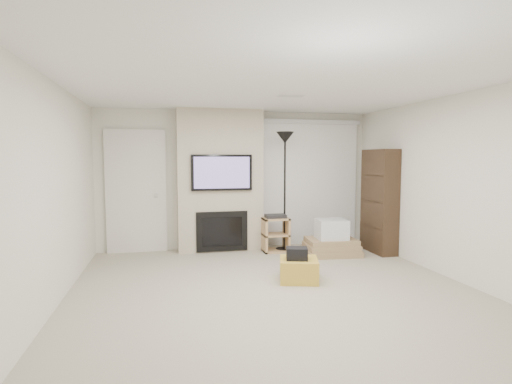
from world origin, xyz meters
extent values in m
cube|color=#AAA18C|center=(0.00, 0.00, 0.00)|extent=(5.00, 5.50, 0.00)
cube|color=white|center=(0.00, 0.00, 2.50)|extent=(5.00, 5.50, 0.00)
cube|color=silver|center=(0.00, 2.75, 1.25)|extent=(5.00, 0.00, 2.50)
cube|color=silver|center=(0.00, -2.75, 1.25)|extent=(5.00, 0.00, 2.50)
cube|color=silver|center=(-2.50, 0.00, 1.25)|extent=(0.00, 5.50, 2.50)
cube|color=silver|center=(2.50, 0.00, 1.25)|extent=(0.00, 5.50, 2.50)
cube|color=silver|center=(0.40, 0.80, 2.50)|extent=(0.35, 0.18, 0.01)
cube|color=gold|center=(0.43, 0.49, 0.15)|extent=(0.62, 0.62, 0.30)
cube|color=black|center=(0.39, 0.46, 0.38)|extent=(0.33, 0.29, 0.16)
cube|color=#BDB099|center=(-0.35, 2.55, 1.25)|extent=(1.50, 0.40, 2.50)
cube|color=black|center=(-0.35, 2.32, 1.40)|extent=(1.05, 0.06, 0.62)
cube|color=#584C7C|center=(-0.35, 2.29, 1.40)|extent=(0.96, 0.00, 0.54)
cube|color=black|center=(-0.35, 2.34, 0.37)|extent=(0.90, 0.04, 0.70)
cube|color=black|center=(-0.35, 2.32, 0.37)|extent=(0.70, 0.02, 0.50)
cube|color=silver|center=(-1.80, 2.71, 1.07)|extent=(1.02, 0.08, 2.14)
cube|color=beige|center=(-1.80, 2.72, 1.02)|extent=(0.90, 0.05, 2.05)
cylinder|color=silver|center=(-1.46, 2.67, 1.00)|extent=(0.07, 0.06, 0.07)
cube|color=silver|center=(1.40, 2.69, 2.33)|extent=(1.98, 0.10, 0.08)
cube|color=white|center=(1.40, 2.70, 1.15)|extent=(1.90, 0.03, 2.29)
cylinder|color=black|center=(0.76, 2.24, 0.02)|extent=(0.31, 0.31, 0.03)
cylinder|color=black|center=(0.76, 2.24, 1.00)|extent=(0.03, 0.03, 1.96)
cone|color=black|center=(0.76, 2.24, 2.01)|extent=(0.31, 0.31, 0.20)
cube|color=tan|center=(0.37, 2.20, 0.30)|extent=(0.04, 0.38, 0.60)
cube|color=tan|center=(0.78, 2.20, 0.30)|extent=(0.04, 0.38, 0.60)
cube|color=tan|center=(0.58, 2.20, 0.01)|extent=(0.45, 0.38, 0.03)
cube|color=tan|center=(0.58, 2.20, 0.30)|extent=(0.45, 0.38, 0.03)
cube|color=tan|center=(0.58, 2.20, 0.58)|extent=(0.45, 0.38, 0.03)
cube|color=black|center=(0.58, 2.20, 0.63)|extent=(0.35, 0.25, 0.06)
cube|color=#9E8058|center=(1.45, 1.77, 0.05)|extent=(0.96, 0.75, 0.10)
cube|color=#9E8058|center=(1.45, 1.77, 0.14)|extent=(0.91, 0.71, 0.09)
cube|color=#9E8058|center=(1.45, 1.77, 0.23)|extent=(0.86, 0.66, 0.09)
cube|color=silver|center=(1.45, 1.77, 0.44)|extent=(0.53, 0.48, 0.33)
cube|color=black|center=(2.34, 1.76, 0.90)|extent=(0.30, 0.80, 1.80)
cube|color=black|center=(2.32, 1.76, 0.45)|extent=(0.26, 0.72, 0.02)
cube|color=black|center=(2.32, 1.76, 0.90)|extent=(0.26, 0.72, 0.02)
cube|color=black|center=(2.32, 1.76, 1.35)|extent=(0.26, 0.72, 0.02)
camera|label=1|loc=(-1.30, -4.51, 1.65)|focal=28.00mm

